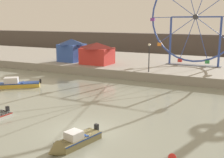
# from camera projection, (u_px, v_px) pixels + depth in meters

# --- Properties ---
(ground_plane) EXTENTS (240.00, 240.00, 0.00)m
(ground_plane) POSITION_uv_depth(u_px,v_px,m) (84.00, 131.00, 18.41)
(ground_plane) COLOR gray
(quay_promenade) EXTENTS (110.00, 19.63, 1.07)m
(quay_promenade) POSITION_uv_depth(u_px,v_px,m) (177.00, 66.00, 41.27)
(quay_promenade) COLOR gray
(quay_promenade) RESTS_ON ground_plane
(distant_town_skyline) EXTENTS (140.00, 3.00, 4.40)m
(distant_town_skyline) POSITION_uv_depth(u_px,v_px,m) (200.00, 45.00, 58.17)
(distant_town_skyline) COLOR #564C47
(distant_town_skyline) RESTS_ON ground_plane
(motorboat_mustard_yellow) EXTENTS (5.53, 4.64, 1.46)m
(motorboat_mustard_yellow) POSITION_uv_depth(u_px,v_px,m) (8.00, 85.00, 30.33)
(motorboat_mustard_yellow) COLOR gold
(motorboat_mustard_yellow) RESTS_ON ground_plane
(motorboat_olive_wood) EXTENTS (1.83, 3.97, 1.18)m
(motorboat_olive_wood) POSITION_uv_depth(u_px,v_px,m) (72.00, 142.00, 16.00)
(motorboat_olive_wood) COLOR olive
(motorboat_olive_wood) RESTS_ON ground_plane
(ferris_wheel_blue_frame) EXTENTS (12.55, 1.20, 12.71)m
(ferris_wheel_blue_frame) POSITION_uv_depth(u_px,v_px,m) (196.00, 19.00, 37.35)
(ferris_wheel_blue_frame) COLOR #334CA8
(ferris_wheel_blue_frame) RESTS_ON quay_promenade
(carnival_booth_blue_tent) EXTENTS (3.75, 4.07, 3.39)m
(carnival_booth_blue_tent) POSITION_uv_depth(u_px,v_px,m) (72.00, 50.00, 42.58)
(carnival_booth_blue_tent) COLOR #3356B7
(carnival_booth_blue_tent) RESTS_ON quay_promenade
(carnival_booth_red_striped) EXTENTS (4.68, 3.81, 3.08)m
(carnival_booth_red_striped) POSITION_uv_depth(u_px,v_px,m) (97.00, 53.00, 39.77)
(carnival_booth_red_striped) COLOR red
(carnival_booth_red_striped) RESTS_ON quay_promenade
(promenade_lamp_near) EXTENTS (0.32, 0.32, 3.46)m
(promenade_lamp_near) POSITION_uv_depth(u_px,v_px,m) (149.00, 53.00, 33.26)
(promenade_lamp_near) COLOR #2D2D33
(promenade_lamp_near) RESTS_ON quay_promenade
(mooring_buoy_orange) EXTENTS (0.44, 0.44, 0.44)m
(mooring_buoy_orange) POSITION_uv_depth(u_px,v_px,m) (172.00, 158.00, 14.39)
(mooring_buoy_orange) COLOR red
(mooring_buoy_orange) RESTS_ON ground_plane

